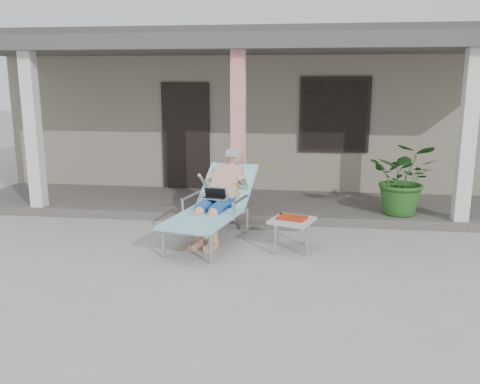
# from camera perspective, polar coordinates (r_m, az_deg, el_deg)

# --- Properties ---
(ground) EXTENTS (60.00, 60.00, 0.00)m
(ground) POSITION_cam_1_polar(r_m,az_deg,el_deg) (6.43, -2.80, -8.51)
(ground) COLOR #9E9E99
(ground) RESTS_ON ground
(house) EXTENTS (10.40, 5.40, 3.30)m
(house) POSITION_cam_1_polar(r_m,az_deg,el_deg) (12.47, 2.54, 9.57)
(house) COLOR gray
(house) RESTS_ON ground
(porch_deck) EXTENTS (10.00, 2.00, 0.15)m
(porch_deck) POSITION_cam_1_polar(r_m,az_deg,el_deg) (9.25, 0.52, -1.44)
(porch_deck) COLOR #605B56
(porch_deck) RESTS_ON ground
(porch_overhang) EXTENTS (10.00, 2.30, 2.85)m
(porch_overhang) POSITION_cam_1_polar(r_m,az_deg,el_deg) (8.93, 0.51, 15.61)
(porch_overhang) COLOR silver
(porch_overhang) RESTS_ON porch_deck
(porch_step) EXTENTS (2.00, 0.30, 0.07)m
(porch_step) POSITION_cam_1_polar(r_m,az_deg,el_deg) (8.16, -0.47, -3.64)
(porch_step) COLOR #605B56
(porch_step) RESTS_ON ground
(lounger) EXTENTS (1.18, 2.15, 1.35)m
(lounger) POSITION_cam_1_polar(r_m,az_deg,el_deg) (7.38, -2.67, 0.97)
(lounger) COLOR #B7B7BC
(lounger) RESTS_ON ground
(side_table) EXTENTS (0.68, 0.68, 0.48)m
(side_table) POSITION_cam_1_polar(r_m,az_deg,el_deg) (6.98, 5.85, -3.37)
(side_table) COLOR #B6B6B0
(side_table) RESTS_ON ground
(potted_palm) EXTENTS (1.28, 1.18, 1.19)m
(potted_palm) POSITION_cam_1_polar(r_m,az_deg,el_deg) (8.61, 18.01, 1.44)
(potted_palm) COLOR #26591E
(potted_palm) RESTS_ON porch_deck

